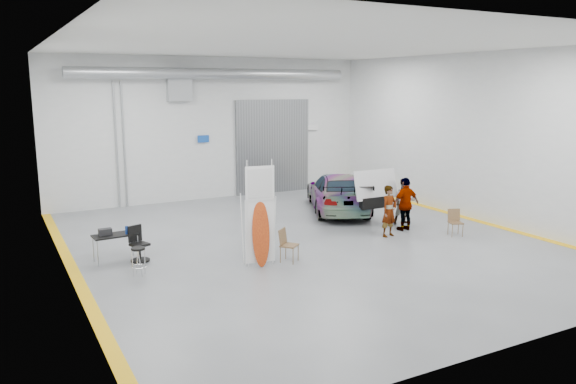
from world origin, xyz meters
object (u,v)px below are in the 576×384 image
shop_stool (139,262)px  office_chair (139,246)px  surfboard_display (262,224)px  person_a (389,211)px  sedan_car (338,192)px  folding_chair_near (289,252)px  person_b (405,201)px  folding_chair_far (455,228)px  work_table (113,235)px  person_c (406,204)px

shop_stool → office_chair: (0.31, 1.21, 0.07)m
surfboard_display → office_chair: size_ratio=2.95×
person_a → office_chair: size_ratio=1.70×
sedan_car → folding_chair_near: (-4.71, -4.73, -0.45)m
person_b → shop_stool: person_b is taller
sedan_car → person_a: (-0.58, -3.90, 0.10)m
office_chair → person_a: bearing=-28.6°
folding_chair_far → work_table: 10.69m
sedan_car → folding_chair_far: 5.09m
sedan_car → shop_stool: (-8.67, -3.89, -0.37)m
person_a → office_chair: (-7.78, 1.22, -0.41)m
person_a → sedan_car: bearing=69.2°
folding_chair_near → folding_chair_far: bearing=-40.5°
folding_chair_near → person_a: bearing=-27.7°
folding_chair_far → office_chair: size_ratio=0.87×
surfboard_display → folding_chair_far: size_ratio=3.39×
person_c → work_table: 9.47m
person_a → person_c: person_c is taller
work_table → office_chair: (0.64, -0.33, -0.32)m
folding_chair_near → folding_chair_far: 6.08m
person_b → person_c: (-0.55, -0.69, 0.09)m
surfboard_display → folding_chair_near: size_ratio=3.14×
person_b → person_c: size_ratio=0.90×
person_a → folding_chair_near: person_a is taller
person_a → shop_stool: 8.10m
sedan_car → surfboard_display: surfboard_display is taller
person_b → shop_stool: size_ratio=2.21×
person_b → surfboard_display: surfboard_display is taller
folding_chair_near → work_table: size_ratio=0.75×
person_c → work_table: (-9.39, 1.20, -0.15)m
sedan_car → surfboard_display: bearing=65.1°
sedan_car → office_chair: size_ratio=5.17×
surfboard_display → shop_stool: 3.34m
person_c → surfboard_display: bearing=10.7°
person_a → shop_stool: bearing=167.7°
office_chair → folding_chair_near: bearing=-48.9°
sedan_car → office_chair: bearing=42.4°
person_c → office_chair: size_ratio=1.84×
surfboard_display → folding_chair_far: (6.90, -0.17, -0.91)m
work_table → office_chair: size_ratio=1.26×
office_chair → work_table: bearing=132.8°
folding_chair_far → work_table: work_table is taller
surfboard_display → office_chair: 3.56m
person_a → person_b: 1.84m
folding_chair_far → office_chair: office_chair is taller
work_table → surfboard_display: bearing=-34.2°
sedan_car → folding_chair_far: sedan_car is taller
person_c → folding_chair_far: (0.99, -1.33, -0.64)m
sedan_car → person_c: person_c is taller
sedan_car → shop_stool: 9.51m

